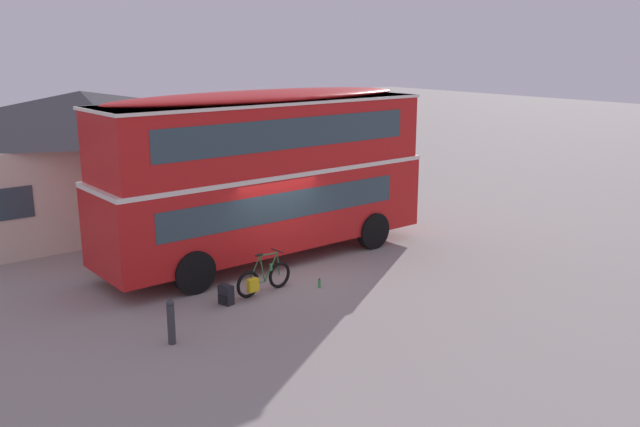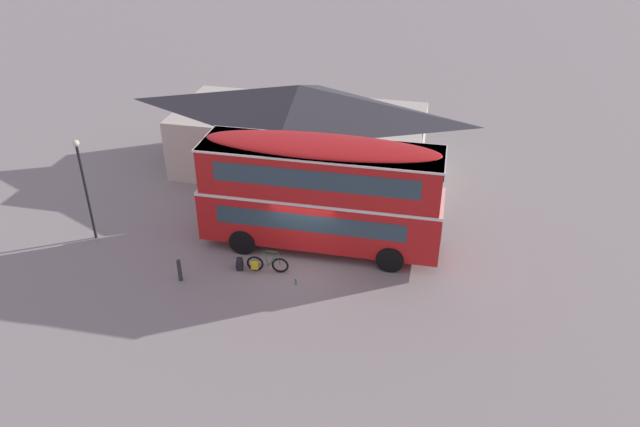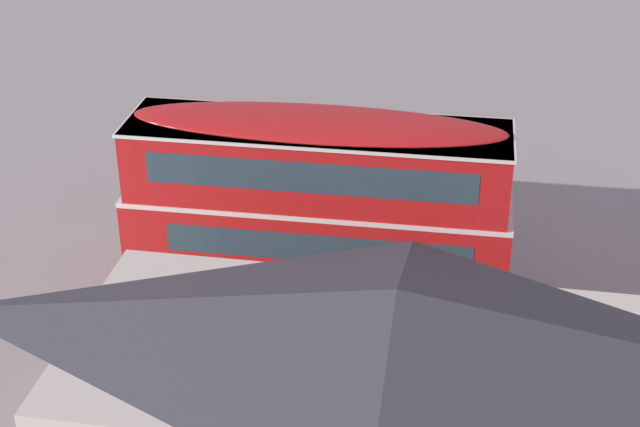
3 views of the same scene
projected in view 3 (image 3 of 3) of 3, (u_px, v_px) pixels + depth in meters
The scene contains 7 objects.
ground_plane at pixel (343, 257), 27.05m from camera, with size 120.00×120.00×0.00m, color gray.
double_decker_bus at pixel (317, 195), 24.61m from camera, with size 9.86×2.88×4.79m.
touring_bicycle at pixel (390, 234), 27.43m from camera, with size 1.68×0.58×1.04m.
backpack_on_ground at pixel (429, 240), 27.37m from camera, with size 0.34×0.38×0.51m.
water_bottle_green_metal at pixel (346, 229), 28.23m from camera, with size 0.07×0.07×0.24m.
pub_building at pixel (392, 387), 18.38m from camera, with size 12.90×6.26×4.52m.
kerb_bollard at pixel (501, 218), 28.01m from camera, with size 0.16×0.16×0.97m.
Camera 3 is at (-3.67, 22.91, 13.97)m, focal length 54.52 mm.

